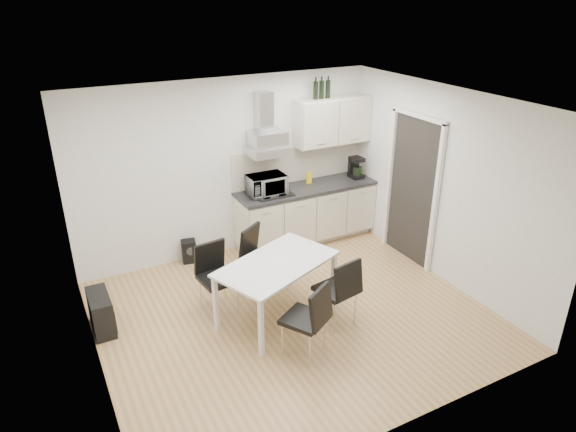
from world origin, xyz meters
name	(u,v)px	position (x,y,z in m)	size (l,w,h in m)	color
ground	(293,315)	(0.00, 0.00, 0.00)	(4.50, 4.50, 0.00)	tan
wall_back	(228,169)	(0.00, 2.00, 1.30)	(4.50, 0.10, 2.60)	white
wall_front	(409,310)	(0.00, -2.00, 1.30)	(4.50, 0.10, 2.60)	white
wall_left	(84,266)	(-2.25, 0.00, 1.30)	(0.10, 4.00, 2.60)	white
wall_right	(443,186)	(2.25, 0.00, 1.30)	(0.10, 4.00, 2.60)	white
ceiling	(293,105)	(0.00, 0.00, 2.60)	(4.50, 4.50, 0.00)	white
doorway	(411,191)	(2.21, 0.55, 1.05)	(0.08, 1.04, 2.10)	white
kitchenette	(307,191)	(1.18, 1.73, 0.83)	(2.22, 0.64, 2.52)	beige
dining_table	(277,269)	(-0.18, 0.07, 0.67)	(1.63, 1.29, 0.75)	white
chair_far_left	(218,280)	(-0.75, 0.52, 0.44)	(0.44, 0.50, 0.88)	black
chair_far_right	(263,260)	(-0.06, 0.71, 0.44)	(0.44, 0.50, 0.88)	black
chair_near_left	(304,320)	(-0.23, -0.68, 0.44)	(0.44, 0.50, 0.88)	black
chair_near_right	(336,290)	(0.39, -0.35, 0.44)	(0.44, 0.50, 0.88)	black
guitar_amp	(101,312)	(-2.11, 0.80, 0.23)	(0.24, 0.55, 0.46)	black
floor_speaker	(189,251)	(-0.70, 1.90, 0.17)	(0.20, 0.18, 0.34)	black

